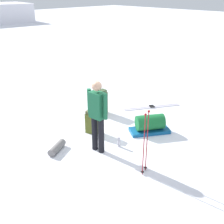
{
  "coord_description": "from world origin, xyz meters",
  "views": [
    {
      "loc": [
        -4.31,
        -4.38,
        3.5
      ],
      "look_at": [
        0.0,
        0.0,
        0.7
      ],
      "focal_mm": 44.09,
      "sensor_mm": 36.0,
      "label": 1
    }
  ],
  "objects_px": {
    "backpack_large_dark": "(93,122)",
    "backpack_bright": "(101,102)",
    "ski_pair_near": "(152,107)",
    "thermos_bottle": "(119,142)",
    "skier_standing": "(97,113)",
    "gear_sled": "(150,124)",
    "ski_poles_planted_near": "(146,140)",
    "sleeping_mat_rolled": "(57,148)"
  },
  "relations": [
    {
      "from": "ski_poles_planted_near",
      "to": "thermos_bottle",
      "type": "xyz_separation_m",
      "value": [
        0.35,
        1.06,
        -0.63
      ]
    },
    {
      "from": "gear_sled",
      "to": "thermos_bottle",
      "type": "bearing_deg",
      "value": 176.52
    },
    {
      "from": "thermos_bottle",
      "to": "backpack_bright",
      "type": "bearing_deg",
      "value": 59.73
    },
    {
      "from": "gear_sled",
      "to": "thermos_bottle",
      "type": "distance_m",
      "value": 1.1
    },
    {
      "from": "ski_pair_near",
      "to": "ski_poles_planted_near",
      "type": "bearing_deg",
      "value": -144.84
    },
    {
      "from": "backpack_bright",
      "to": "backpack_large_dark",
      "type": "bearing_deg",
      "value": -142.41
    },
    {
      "from": "skier_standing",
      "to": "sleeping_mat_rolled",
      "type": "distance_m",
      "value": 1.29
    },
    {
      "from": "sleeping_mat_rolled",
      "to": "backpack_large_dark",
      "type": "bearing_deg",
      "value": 4.36
    },
    {
      "from": "backpack_large_dark",
      "to": "sleeping_mat_rolled",
      "type": "distance_m",
      "value": 1.22
    },
    {
      "from": "backpack_large_dark",
      "to": "backpack_bright",
      "type": "height_order",
      "value": "backpack_bright"
    },
    {
      "from": "backpack_large_dark",
      "to": "backpack_bright",
      "type": "bearing_deg",
      "value": 37.59
    },
    {
      "from": "ski_pair_near",
      "to": "backpack_bright",
      "type": "xyz_separation_m",
      "value": [
        -1.45,
        0.81,
        0.34
      ]
    },
    {
      "from": "skier_standing",
      "to": "thermos_bottle",
      "type": "bearing_deg",
      "value": -25.67
    },
    {
      "from": "thermos_bottle",
      "to": "skier_standing",
      "type": "bearing_deg",
      "value": 154.33
    },
    {
      "from": "skier_standing",
      "to": "gear_sled",
      "type": "height_order",
      "value": "skier_standing"
    },
    {
      "from": "ski_pair_near",
      "to": "ski_poles_planted_near",
      "type": "height_order",
      "value": "ski_poles_planted_near"
    },
    {
      "from": "skier_standing",
      "to": "thermos_bottle",
      "type": "distance_m",
      "value": 0.97
    },
    {
      "from": "gear_sled",
      "to": "thermos_bottle",
      "type": "xyz_separation_m",
      "value": [
        -1.1,
        0.07,
        -0.09
      ]
    },
    {
      "from": "ski_pair_near",
      "to": "sleeping_mat_rolled",
      "type": "distance_m",
      "value": 3.63
    },
    {
      "from": "gear_sled",
      "to": "ski_pair_near",
      "type": "bearing_deg",
      "value": 35.77
    },
    {
      "from": "ski_poles_planted_near",
      "to": "sleeping_mat_rolled",
      "type": "distance_m",
      "value": 2.21
    },
    {
      "from": "sleeping_mat_rolled",
      "to": "thermos_bottle",
      "type": "xyz_separation_m",
      "value": [
        1.17,
        -0.88,
        0.04
      ]
    },
    {
      "from": "backpack_large_dark",
      "to": "thermos_bottle",
      "type": "bearing_deg",
      "value": -91.31
    },
    {
      "from": "skier_standing",
      "to": "backpack_large_dark",
      "type": "relative_size",
      "value": 2.75
    },
    {
      "from": "backpack_large_dark",
      "to": "skier_standing",
      "type": "bearing_deg",
      "value": -123.17
    },
    {
      "from": "ski_pair_near",
      "to": "sleeping_mat_rolled",
      "type": "bearing_deg",
      "value": -179.44
    },
    {
      "from": "skier_standing",
      "to": "gear_sled",
      "type": "bearing_deg",
      "value": -10.53
    },
    {
      "from": "ski_pair_near",
      "to": "thermos_bottle",
      "type": "bearing_deg",
      "value": -159.61
    },
    {
      "from": "ski_pair_near",
      "to": "ski_poles_planted_near",
      "type": "xyz_separation_m",
      "value": [
        -2.81,
        -1.98,
        0.75
      ]
    },
    {
      "from": "ski_poles_planted_near",
      "to": "thermos_bottle",
      "type": "relative_size",
      "value": 5.29
    },
    {
      "from": "ski_poles_planted_near",
      "to": "ski_pair_near",
      "type": "bearing_deg",
      "value": 35.16
    },
    {
      "from": "backpack_bright",
      "to": "thermos_bottle",
      "type": "xyz_separation_m",
      "value": [
        -1.01,
        -1.73,
        -0.23
      ]
    },
    {
      "from": "thermos_bottle",
      "to": "backpack_large_dark",
      "type": "bearing_deg",
      "value": 88.69
    },
    {
      "from": "backpack_large_dark",
      "to": "backpack_bright",
      "type": "xyz_separation_m",
      "value": [
        0.98,
        0.76,
        0.06
      ]
    },
    {
      "from": "skier_standing",
      "to": "sleeping_mat_rolled",
      "type": "height_order",
      "value": "skier_standing"
    },
    {
      "from": "ski_poles_planted_near",
      "to": "thermos_bottle",
      "type": "bearing_deg",
      "value": 71.66
    },
    {
      "from": "backpack_bright",
      "to": "gear_sled",
      "type": "height_order",
      "value": "backpack_bright"
    },
    {
      "from": "ski_pair_near",
      "to": "gear_sled",
      "type": "xyz_separation_m",
      "value": [
        -1.36,
        -0.98,
        0.21
      ]
    },
    {
      "from": "backpack_large_dark",
      "to": "ski_poles_planted_near",
      "type": "xyz_separation_m",
      "value": [
        -0.38,
        -2.03,
        0.46
      ]
    },
    {
      "from": "backpack_bright",
      "to": "ski_poles_planted_near",
      "type": "bearing_deg",
      "value": -115.99
    },
    {
      "from": "ski_pair_near",
      "to": "thermos_bottle",
      "type": "xyz_separation_m",
      "value": [
        -2.45,
        -0.91,
        0.12
      ]
    },
    {
      "from": "thermos_bottle",
      "to": "ski_poles_planted_near",
      "type": "bearing_deg",
      "value": -108.34
    }
  ]
}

